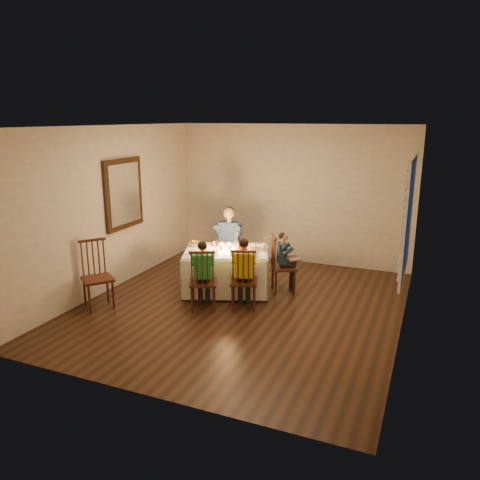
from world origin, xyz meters
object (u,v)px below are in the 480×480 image
at_px(chair_near_right, 244,308).
at_px(adult, 229,276).
at_px(chair_near_left, 204,309).
at_px(child_yellow, 244,308).
at_px(chair_end, 283,292).
at_px(dining_table, 226,262).
at_px(chair_extra, 100,308).
at_px(chair_adult, 229,276).
at_px(child_green, 204,309).
at_px(child_teal, 283,292).
at_px(serving_bowl, 196,244).

distance_m(chair_near_right, adult, 1.45).
height_order(chair_near_left, child_yellow, child_yellow).
bearing_deg(chair_end, chair_near_left, 114.59).
distance_m(dining_table, chair_extra, 2.03).
bearing_deg(chair_extra, child_yellow, -30.01).
bearing_deg(chair_adult, adult, 0.00).
xyz_separation_m(adult, child_yellow, (0.78, -1.22, 0.00)).
relative_size(child_green, child_teal, 1.06).
xyz_separation_m(chair_near_right, child_yellow, (-0.00, 0.00, 0.00)).
distance_m(chair_extra, child_yellow, 2.12).
distance_m(child_teal, serving_bowl, 1.60).
xyz_separation_m(chair_extra, child_yellow, (1.96, 0.81, 0.00)).
height_order(dining_table, chair_extra, dining_table).
relative_size(adult, child_green, 1.19).
relative_size(chair_end, child_yellow, 0.88).
bearing_deg(chair_adult, chair_end, -31.65).
height_order(chair_near_right, child_green, child_green).
bearing_deg(child_green, child_yellow, -178.02).
distance_m(chair_near_right, child_yellow, 0.00).
distance_m(chair_adult, child_teal, 1.17).
distance_m(adult, child_green, 1.51).
bearing_deg(chair_adult, child_green, -93.52).
distance_m(chair_extra, serving_bowl, 1.79).
relative_size(chair_near_right, chair_end, 1.00).
height_order(chair_extra, child_teal, chair_extra).
relative_size(chair_near_right, child_yellow, 0.88).
xyz_separation_m(chair_end, child_teal, (0.00, -0.00, 0.00)).
xyz_separation_m(chair_near_left, child_teal, (0.86, 1.12, 0.00)).
relative_size(chair_end, chair_extra, 0.92).
xyz_separation_m(chair_end, child_yellow, (-0.33, -0.86, 0.00)).
distance_m(dining_table, child_green, 0.93).
distance_m(chair_adult, adult, 0.00).
bearing_deg(chair_extra, chair_adult, 7.44).
bearing_deg(chair_near_left, child_yellow, -178.02).
bearing_deg(chair_extra, chair_end, -16.44).
bearing_deg(dining_table, child_yellow, -66.70).
height_order(chair_adult, chair_near_left, same).
distance_m(chair_near_left, serving_bowl, 1.23).
height_order(chair_near_right, child_yellow, child_yellow).
bearing_deg(child_green, chair_extra, -3.85).
bearing_deg(child_yellow, chair_near_left, 6.58).
bearing_deg(serving_bowl, dining_table, -4.58).
distance_m(chair_near_left, adult, 1.51).
bearing_deg(chair_adult, chair_near_left, -93.52).
bearing_deg(chair_near_left, child_teal, -152.08).
relative_size(dining_table, chair_end, 1.69).
height_order(child_green, child_yellow, child_yellow).
bearing_deg(serving_bowl, chair_near_left, -56.78).
distance_m(dining_table, chair_near_left, 0.93).
bearing_deg(dining_table, child_green, -111.23).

